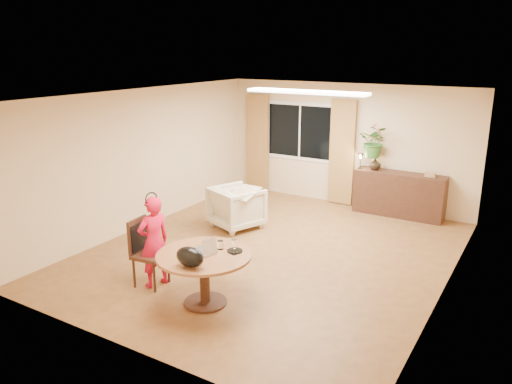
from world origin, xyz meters
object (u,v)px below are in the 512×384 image
at_px(armchair, 237,207).
at_px(dining_table, 204,265).
at_px(sideboard, 399,194).
at_px(dining_chair, 150,253).
at_px(child, 154,242).

bearing_deg(armchair, dining_table, 136.12).
height_order(armchair, sideboard, sideboard).
bearing_deg(dining_table, dining_chair, 177.49).
xyz_separation_m(child, sideboard, (2.12, 4.89, -0.22)).
bearing_deg(sideboard, child, -113.45).
relative_size(dining_table, dining_chair, 1.28).
xyz_separation_m(dining_table, sideboard, (1.18, 4.97, -0.11)).
relative_size(dining_chair, armchair, 1.13).
relative_size(dining_chair, child, 0.74).
bearing_deg(armchair, dining_chair, 117.04).
distance_m(dining_chair, sideboard, 5.38).
xyz_separation_m(dining_table, dining_chair, (-0.99, 0.04, -0.07)).
relative_size(armchair, sideboard, 0.49).
xyz_separation_m(dining_table, armchair, (-1.26, 2.71, -0.17)).
relative_size(dining_table, armchair, 1.44).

